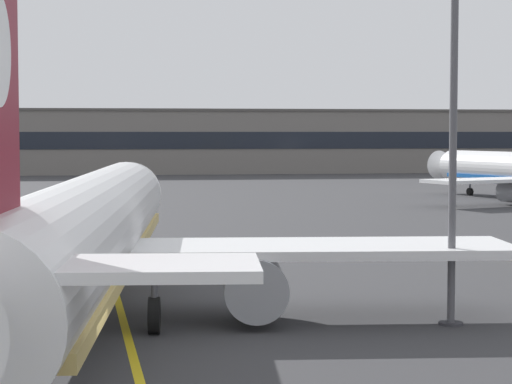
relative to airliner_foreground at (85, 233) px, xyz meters
The scene contains 5 objects.
taxiway_centreline 18.52m from the airliner_foreground, 88.26° to the left, with size 0.30×180.00×0.01m, color yellow.
airliner_foreground is the anchor object (origin of this frame).
apron_lamp_post 13.87m from the airliner_foreground, ahead, with size 2.24×0.90×13.22m.
safety_cone_by_nose_gear 16.81m from the airliner_foreground, 82.94° to the left, with size 0.44×0.44×0.55m.
terminal_building 128.22m from the airliner_foreground, 92.52° to the left, with size 156.18×12.40×10.80m.
Camera 1 is at (0.61, -23.98, 7.08)m, focal length 67.99 mm.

